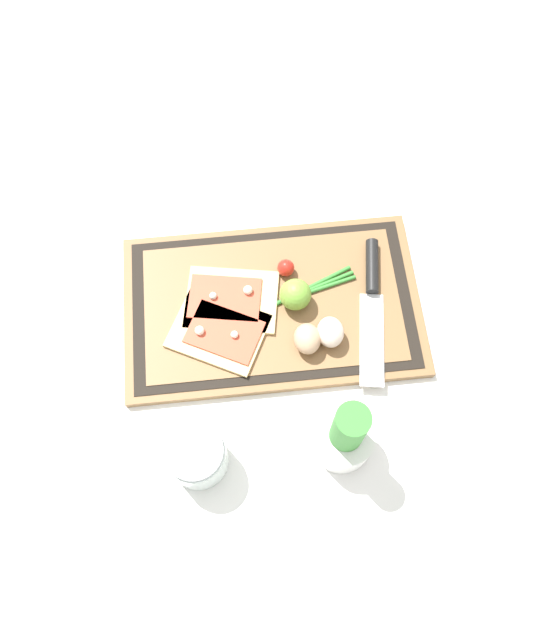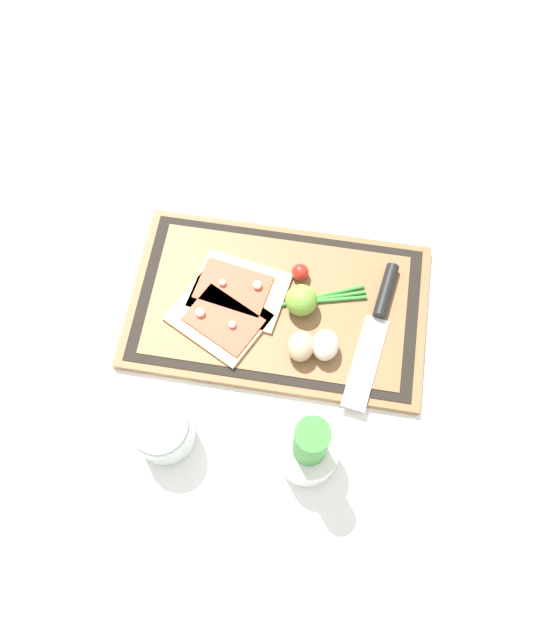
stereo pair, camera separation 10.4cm
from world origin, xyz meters
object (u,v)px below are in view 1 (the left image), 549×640
at_px(lime, 295,294).
at_px(cherry_tomato_red, 286,268).
at_px(knife, 372,287).
at_px(egg_pink, 330,332).
at_px(pizza_slice_far, 219,331).
at_px(egg_brown, 307,339).
at_px(herb_pot, 345,437).
at_px(pizza_slice_near, 230,299).
at_px(sauce_jar, 197,456).

xyz_separation_m(lime, cherry_tomato_red, (0.01, -0.06, -0.01)).
distance_m(knife, egg_pink, 0.12).
bearing_deg(cherry_tomato_red, lime, 99.56).
bearing_deg(egg_pink, knife, -136.29).
bearing_deg(lime, pizza_slice_far, 18.90).
height_order(egg_brown, herb_pot, herb_pot).
xyz_separation_m(pizza_slice_near, herb_pot, (-0.16, 0.26, 0.04)).
bearing_deg(herb_pot, cherry_tomato_red, -79.79).
distance_m(knife, herb_pot, 0.28).
bearing_deg(egg_pink, cherry_tomato_red, -65.33).
relative_size(lime, herb_pot, 0.31).
bearing_deg(lime, herb_pot, 100.36).
xyz_separation_m(pizza_slice_far, cherry_tomato_red, (-0.12, -0.10, 0.01)).
xyz_separation_m(knife, cherry_tomato_red, (0.14, -0.05, 0.01)).
bearing_deg(pizza_slice_near, cherry_tomato_red, -155.89).
bearing_deg(cherry_tomato_red, herb_pot, 100.21).
bearing_deg(knife, pizza_slice_near, -0.76).
distance_m(lime, herb_pot, 0.26).
height_order(cherry_tomato_red, herb_pot, herb_pot).
bearing_deg(egg_brown, lime, -82.47).
relative_size(egg_brown, cherry_tomato_red, 1.77).
relative_size(knife, cherry_tomato_red, 8.96).
xyz_separation_m(cherry_tomato_red, sauce_jar, (0.17, 0.31, 0.00)).
bearing_deg(herb_pot, lime, -79.64).
height_order(knife, egg_brown, egg_brown).
xyz_separation_m(pizza_slice_far, lime, (-0.13, -0.05, 0.02)).
bearing_deg(pizza_slice_near, pizza_slice_far, 68.51).
bearing_deg(pizza_slice_near, sauce_jar, 75.26).
relative_size(egg_brown, sauce_jar, 0.57).
bearing_deg(knife, egg_pink, 43.71).
bearing_deg(egg_brown, pizza_slice_far, -13.65).
distance_m(pizza_slice_near, egg_pink, 0.18).
distance_m(egg_pink, lime, 0.09).
xyz_separation_m(lime, sauce_jar, (0.18, 0.25, -0.01)).
xyz_separation_m(egg_brown, egg_pink, (-0.04, -0.01, 0.00)).
height_order(pizza_slice_far, knife, pizza_slice_far).
bearing_deg(pizza_slice_far, lime, -161.10).
bearing_deg(lime, egg_brown, 97.53).
height_order(pizza_slice_far, herb_pot, herb_pot).
bearing_deg(cherry_tomato_red, pizza_slice_near, 24.11).
distance_m(lime, cherry_tomato_red, 0.06).
relative_size(pizza_slice_far, egg_pink, 3.55).
xyz_separation_m(egg_pink, lime, (0.05, -0.07, 0.00)).
bearing_deg(lime, cherry_tomato_red, -80.44).
bearing_deg(egg_brown, sauce_jar, 42.16).
bearing_deg(knife, herb_pot, 71.09).
bearing_deg(knife, sauce_jar, 39.72).
distance_m(egg_brown, cherry_tomato_red, 0.14).
distance_m(cherry_tomato_red, sauce_jar, 0.35).
xyz_separation_m(pizza_slice_far, sauce_jar, (0.05, 0.21, 0.01)).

